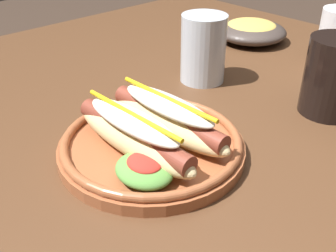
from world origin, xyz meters
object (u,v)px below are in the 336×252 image
soda_cup (334,77)px  side_bowl (251,30)px  hot_dog_plate (151,138)px  water_cup (203,49)px

soda_cup → side_bowl: soda_cup is taller
hot_dog_plate → water_cup: bearing=117.6°
water_cup → hot_dog_plate: bearing=-62.4°
hot_dog_plate → soda_cup: bearing=70.6°
side_bowl → soda_cup: bearing=-32.3°
water_cup → soda_cup: bearing=14.7°
soda_cup → water_cup: bearing=-165.3°
hot_dog_plate → soda_cup: (0.10, 0.28, 0.03)m
hot_dog_plate → side_bowl: hot_dog_plate is taller
hot_dog_plate → water_cup: 0.26m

